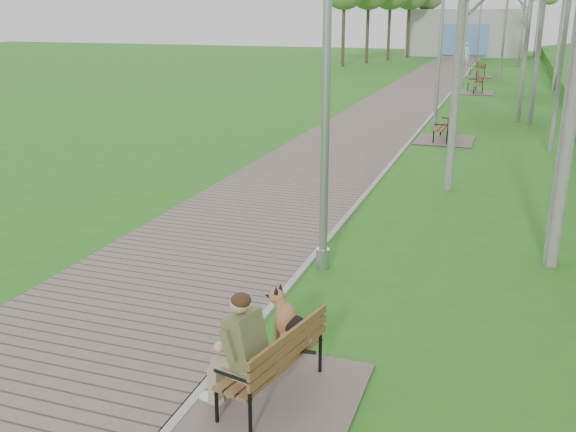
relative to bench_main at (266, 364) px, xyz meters
name	(u,v)px	position (x,y,z in m)	size (l,w,h in m)	color
ground	(329,240)	(-0.70, 4.97, -0.42)	(120.00, 120.00, 0.00)	#286B1E
walkway	(412,93)	(-2.45, 26.47, -0.40)	(3.50, 67.00, 0.04)	#71635B
kerb	(449,95)	(-0.70, 26.47, -0.39)	(0.10, 67.00, 0.05)	#999993
building_north	(466,33)	(-2.20, 55.94, 1.57)	(10.00, 5.20, 4.00)	#9E9E99
bench_main	(266,364)	(0.00, 0.00, 0.00)	(1.73, 1.92, 1.51)	#71635B
bench_second	(444,135)	(0.26, 14.87, -0.22)	(1.74, 1.93, 1.07)	#71635B
bench_third	(475,89)	(0.41, 27.73, -0.22)	(1.73, 1.92, 1.06)	#71635B
bench_far	(477,74)	(0.04, 36.15, -0.23)	(1.69, 1.87, 1.04)	#71635B
lamp_post_near	(326,106)	(-0.44, 3.68, 2.15)	(0.21, 0.21, 5.49)	#95979C
lamp_post_second	(439,59)	(-0.26, 16.90, 1.94)	(0.20, 0.20, 5.05)	#95979C
lamp_post_third	(465,44)	(-0.48, 30.95, 1.77)	(0.18, 0.18, 4.68)	#95979C
lamp_post_far	(479,33)	(-0.64, 46.84, 1.85)	(0.19, 0.19, 4.86)	#95979C
pedestrian_near	(466,55)	(-1.17, 42.29, 0.50)	(0.67, 0.44, 1.83)	beige
pedestrian_far	(458,51)	(-2.15, 47.90, 0.41)	(0.81, 0.63, 1.67)	gray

